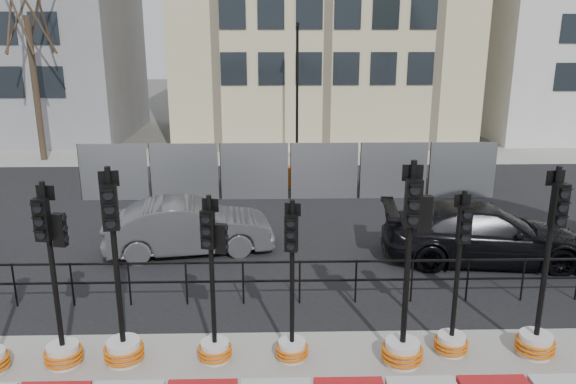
{
  "coord_description": "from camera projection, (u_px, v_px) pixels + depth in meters",
  "views": [
    {
      "loc": [
        -0.52,
        -9.72,
        5.65
      ],
      "look_at": [
        -0.2,
        3.0,
        2.0
      ],
      "focal_mm": 35.0,
      "sensor_mm": 36.0,
      "label": 1
    }
  ],
  "objects": [
    {
      "name": "ground",
      "position": [
        302.0,
        333.0,
        10.91
      ],
      "size": [
        120.0,
        120.0,
        0.0
      ],
      "primitive_type": "plane",
      "color": "#51514C",
      "rests_on": "ground"
    },
    {
      "name": "road",
      "position": [
        291.0,
        217.0,
        17.63
      ],
      "size": [
        40.0,
        14.0,
        0.03
      ],
      "primitive_type": "cube",
      "color": "black",
      "rests_on": "ground"
    },
    {
      "name": "sidewalk_far",
      "position": [
        285.0,
        156.0,
        26.28
      ],
      "size": [
        40.0,
        4.0,
        0.02
      ],
      "primitive_type": "cube",
      "color": "gray",
      "rests_on": "ground"
    },
    {
      "name": "building_grey",
      "position": [
        19.0,
        5.0,
        29.76
      ],
      "size": [
        11.0,
        9.06,
        14.0
      ],
      "color": "gray",
      "rests_on": "ground"
    },
    {
      "name": "kerb_railing",
      "position": [
        300.0,
        275.0,
        11.87
      ],
      "size": [
        18.0,
        0.04,
        1.0
      ],
      "color": "black",
      "rests_on": "ground"
    },
    {
      "name": "heras_fencing",
      "position": [
        304.0,
        175.0,
        20.22
      ],
      "size": [
        14.33,
        1.72,
        2.0
      ],
      "color": "gray",
      "rests_on": "ground"
    },
    {
      "name": "lamp_post_far",
      "position": [
        297.0,
        89.0,
        24.42
      ],
      "size": [
        0.12,
        0.56,
        6.0
      ],
      "color": "black",
      "rests_on": "ground"
    },
    {
      "name": "tree_bare_far",
      "position": [
        25.0,
        6.0,
        23.7
      ],
      "size": [
        2.0,
        2.0,
        9.0
      ],
      "color": "#473828",
      "rests_on": "ground"
    },
    {
      "name": "traffic_signal_b",
      "position": [
        60.0,
        325.0,
        9.63
      ],
      "size": [
        0.66,
        0.66,
        3.34
      ],
      "rotation": [
        0.0,
        0.0,
        -0.16
      ],
      "color": "silver",
      "rests_on": "ground"
    },
    {
      "name": "traffic_signal_c",
      "position": [
        122.0,
        326.0,
        9.72
      ],
      "size": [
        0.7,
        0.7,
        3.57
      ],
      "rotation": [
        0.0,
        0.0,
        0.19
      ],
      "color": "silver",
      "rests_on": "ground"
    },
    {
      "name": "traffic_signal_d",
      "position": [
        214.0,
        324.0,
        9.79
      ],
      "size": [
        0.6,
        0.6,
        3.07
      ],
      "rotation": [
        0.0,
        0.0,
        -0.22
      ],
      "color": "silver",
      "rests_on": "ground"
    },
    {
      "name": "traffic_signal_e",
      "position": [
        292.0,
        329.0,
        9.86
      ],
      "size": [
        0.59,
        0.59,
        2.98
      ],
      "rotation": [
        0.0,
        0.0,
        -0.17
      ],
      "color": "silver",
      "rests_on": "ground"
    },
    {
      "name": "traffic_signal_f",
      "position": [
        405.0,
        320.0,
        9.64
      ],
      "size": [
        0.73,
        0.73,
        3.68
      ],
      "rotation": [
        0.0,
        0.0,
        -0.06
      ],
      "color": "silver",
      "rests_on": "ground"
    },
    {
      "name": "traffic_signal_g",
      "position": [
        453.0,
        322.0,
        10.04
      ],
      "size": [
        0.61,
        0.61,
        3.08
      ],
      "rotation": [
        0.0,
        0.0,
        0.05
      ],
      "color": "silver",
      "rests_on": "ground"
    },
    {
      "name": "traffic_signal_h",
      "position": [
        539.0,
        320.0,
        9.95
      ],
      "size": [
        0.69,
        0.69,
        3.52
      ],
      "rotation": [
        0.0,
        0.0,
        0.14
      ],
      "color": "silver",
      "rests_on": "ground"
    },
    {
      "name": "car_b",
      "position": [
        189.0,
        227.0,
        14.7
      ],
      "size": [
        2.88,
        4.81,
        1.43
      ],
      "primitive_type": "imported",
      "rotation": [
        0.0,
        0.0,
        1.73
      ],
      "color": "#49494D",
      "rests_on": "ground"
    },
    {
      "name": "car_c",
      "position": [
        484.0,
        233.0,
        14.15
      ],
      "size": [
        3.02,
        5.48,
        1.48
      ],
      "primitive_type": "imported",
      "rotation": [
        0.0,
        0.0,
        1.48
      ],
      "color": "black",
      "rests_on": "ground"
    }
  ]
}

